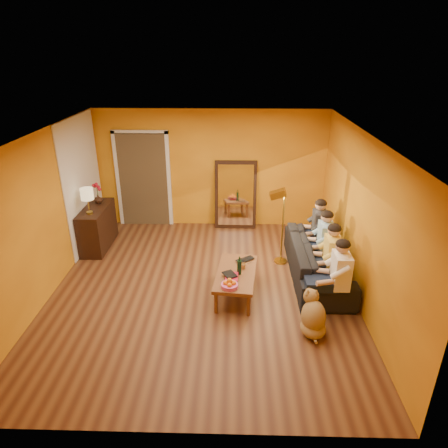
{
  "coord_description": "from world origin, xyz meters",
  "views": [
    {
      "loc": [
        0.52,
        -5.71,
        3.79
      ],
      "look_at": [
        0.35,
        0.5,
        1.0
      ],
      "focal_mm": 32.0,
      "sensor_mm": 36.0,
      "label": 1
    }
  ],
  "objects_px": {
    "wine_bottle": "(239,265)",
    "vase": "(98,199)",
    "person_far_right": "(319,230)",
    "table_lamp": "(88,201)",
    "sofa": "(317,259)",
    "laptop": "(247,261)",
    "floor_lamp": "(283,228)",
    "dog": "(314,313)",
    "coffee_table": "(236,283)",
    "person_mid_right": "(325,243)",
    "person_far_left": "(340,276)",
    "sideboard": "(98,227)",
    "tumbler": "(243,266)",
    "mirror_frame": "(236,195)",
    "person_mid_left": "(332,258)"
  },
  "relations": [
    {
      "from": "coffee_table",
      "to": "person_mid_left",
      "type": "height_order",
      "value": "person_mid_left"
    },
    {
      "from": "floor_lamp",
      "to": "tumbler",
      "type": "xyz_separation_m",
      "value": [
        -0.73,
        -0.98,
        -0.26
      ]
    },
    {
      "from": "mirror_frame",
      "to": "person_mid_left",
      "type": "xyz_separation_m",
      "value": [
        1.58,
        -2.58,
        -0.15
      ]
    },
    {
      "from": "sofa",
      "to": "person_mid_left",
      "type": "relative_size",
      "value": 1.88
    },
    {
      "from": "sideboard",
      "to": "person_mid_right",
      "type": "height_order",
      "value": "person_mid_right"
    },
    {
      "from": "sideboard",
      "to": "person_mid_right",
      "type": "distance_m",
      "value": 4.48
    },
    {
      "from": "tumbler",
      "to": "vase",
      "type": "relative_size",
      "value": 0.51
    },
    {
      "from": "laptop",
      "to": "sideboard",
      "type": "bearing_deg",
      "value": 122.45
    },
    {
      "from": "dog",
      "to": "person_mid_right",
      "type": "height_order",
      "value": "person_mid_right"
    },
    {
      "from": "floor_lamp",
      "to": "wine_bottle",
      "type": "relative_size",
      "value": 4.65
    },
    {
      "from": "floor_lamp",
      "to": "person_far_right",
      "type": "height_order",
      "value": "floor_lamp"
    },
    {
      "from": "sofa",
      "to": "laptop",
      "type": "xyz_separation_m",
      "value": [
        -1.26,
        -0.26,
        0.1
      ]
    },
    {
      "from": "person_far_left",
      "to": "person_mid_right",
      "type": "distance_m",
      "value": 1.1
    },
    {
      "from": "floor_lamp",
      "to": "vase",
      "type": "distance_m",
      "value": 3.75
    },
    {
      "from": "sofa",
      "to": "person_far_left",
      "type": "distance_m",
      "value": 1.05
    },
    {
      "from": "person_far_right",
      "to": "table_lamp",
      "type": "bearing_deg",
      "value": 178.65
    },
    {
      "from": "dog",
      "to": "person_far_left",
      "type": "bearing_deg",
      "value": 34.83
    },
    {
      "from": "sofa",
      "to": "dog",
      "type": "distance_m",
      "value": 1.59
    },
    {
      "from": "person_far_right",
      "to": "laptop",
      "type": "distance_m",
      "value": 1.67
    },
    {
      "from": "mirror_frame",
      "to": "vase",
      "type": "distance_m",
      "value": 2.92
    },
    {
      "from": "person_mid_right",
      "to": "wine_bottle",
      "type": "distance_m",
      "value": 1.7
    },
    {
      "from": "sideboard",
      "to": "table_lamp",
      "type": "height_order",
      "value": "table_lamp"
    },
    {
      "from": "person_far_left",
      "to": "tumbler",
      "type": "xyz_separation_m",
      "value": [
        -1.45,
        0.51,
        -0.15
      ]
    },
    {
      "from": "wine_bottle",
      "to": "mirror_frame",
      "type": "bearing_deg",
      "value": 91.31
    },
    {
      "from": "mirror_frame",
      "to": "sofa",
      "type": "distance_m",
      "value": 2.61
    },
    {
      "from": "laptop",
      "to": "floor_lamp",
      "type": "bearing_deg",
      "value": 14.18
    },
    {
      "from": "dog",
      "to": "person_mid_left",
      "type": "relative_size",
      "value": 0.55
    },
    {
      "from": "person_mid_right",
      "to": "vase",
      "type": "height_order",
      "value": "person_mid_right"
    },
    {
      "from": "sideboard",
      "to": "person_mid_left",
      "type": "relative_size",
      "value": 0.97
    },
    {
      "from": "coffee_table",
      "to": "person_mid_left",
      "type": "relative_size",
      "value": 1.0
    },
    {
      "from": "sideboard",
      "to": "vase",
      "type": "xyz_separation_m",
      "value": [
        0.0,
        0.25,
        0.52
      ]
    },
    {
      "from": "wine_bottle",
      "to": "vase",
      "type": "bearing_deg",
      "value": 145.49
    },
    {
      "from": "person_mid_right",
      "to": "vase",
      "type": "bearing_deg",
      "value": 164.61
    },
    {
      "from": "table_lamp",
      "to": "tumbler",
      "type": "xyz_separation_m",
      "value": [
        2.92,
        -1.24,
        -0.64
      ]
    },
    {
      "from": "person_far_left",
      "to": "wine_bottle",
      "type": "xyz_separation_m",
      "value": [
        -1.52,
        0.34,
        -0.03
      ]
    },
    {
      "from": "laptop",
      "to": "dog",
      "type": "bearing_deg",
      "value": -88.56
    },
    {
      "from": "mirror_frame",
      "to": "floor_lamp",
      "type": "distance_m",
      "value": 1.86
    },
    {
      "from": "coffee_table",
      "to": "person_far_right",
      "type": "xyz_separation_m",
      "value": [
        1.57,
        1.26,
        0.4
      ]
    },
    {
      "from": "table_lamp",
      "to": "dog",
      "type": "height_order",
      "value": "table_lamp"
    },
    {
      "from": "floor_lamp",
      "to": "laptop",
      "type": "relative_size",
      "value": 4.33
    },
    {
      "from": "floor_lamp",
      "to": "vase",
      "type": "relative_size",
      "value": 8.0
    },
    {
      "from": "mirror_frame",
      "to": "sideboard",
      "type": "distance_m",
      "value": 3.01
    },
    {
      "from": "floor_lamp",
      "to": "laptop",
      "type": "distance_m",
      "value": 1.04
    },
    {
      "from": "table_lamp",
      "to": "tumbler",
      "type": "bearing_deg",
      "value": -23.02
    },
    {
      "from": "person_mid_right",
      "to": "wine_bottle",
      "type": "xyz_separation_m",
      "value": [
        -1.52,
        -0.76,
        -0.03
      ]
    },
    {
      "from": "coffee_table",
      "to": "person_mid_right",
      "type": "distance_m",
      "value": 1.77
    },
    {
      "from": "table_lamp",
      "to": "tumbler",
      "type": "height_order",
      "value": "table_lamp"
    },
    {
      "from": "dog",
      "to": "person_far_right",
      "type": "relative_size",
      "value": 0.55
    },
    {
      "from": "coffee_table",
      "to": "laptop",
      "type": "height_order",
      "value": "laptop"
    },
    {
      "from": "dog",
      "to": "person_far_left",
      "type": "distance_m",
      "value": 0.78
    }
  ]
}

